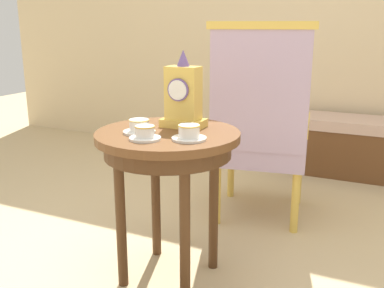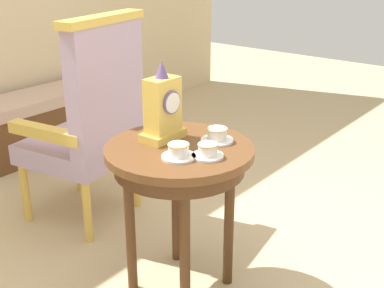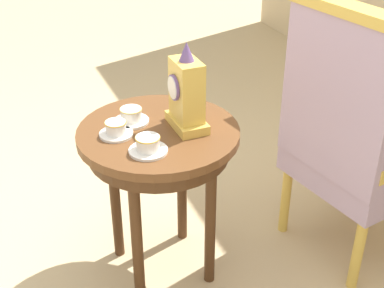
{
  "view_description": "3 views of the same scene",
  "coord_description": "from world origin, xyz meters",
  "px_view_note": "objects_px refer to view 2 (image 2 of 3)",
  "views": [
    {
      "loc": [
        0.8,
        -1.55,
        1.13
      ],
      "look_at": [
        -0.01,
        0.19,
        0.61
      ],
      "focal_mm": 41.74,
      "sensor_mm": 36.0,
      "label": 1
    },
    {
      "loc": [
        -1.54,
        -1.17,
        1.46
      ],
      "look_at": [
        0.01,
        0.07,
        0.67
      ],
      "focal_mm": 47.51,
      "sensor_mm": 36.0,
      "label": 2
    },
    {
      "loc": [
        1.62,
        -0.49,
        1.65
      ],
      "look_at": [
        0.0,
        0.19,
        0.63
      ],
      "focal_mm": 50.13,
      "sensor_mm": 36.0,
      "label": 3
    }
  ],
  "objects_px": {
    "teacup_center": "(217,136)",
    "teacup_left": "(180,152)",
    "side_table": "(180,166)",
    "mantel_clock": "(163,109)",
    "teacup_right": "(208,151)",
    "armchair": "(91,119)",
    "window_bench": "(39,122)"
  },
  "relations": [
    {
      "from": "side_table",
      "to": "window_bench",
      "type": "distance_m",
      "value": 2.0
    },
    {
      "from": "side_table",
      "to": "mantel_clock",
      "type": "bearing_deg",
      "value": 78.16
    },
    {
      "from": "window_bench",
      "to": "teacup_center",
      "type": "bearing_deg",
      "value": -103.24
    },
    {
      "from": "side_table",
      "to": "mantel_clock",
      "type": "distance_m",
      "value": 0.25
    },
    {
      "from": "teacup_left",
      "to": "teacup_right",
      "type": "xyz_separation_m",
      "value": [
        0.08,
        -0.08,
        -0.0
      ]
    },
    {
      "from": "teacup_left",
      "to": "armchair",
      "type": "bearing_deg",
      "value": 71.8
    },
    {
      "from": "teacup_left",
      "to": "window_bench",
      "type": "xyz_separation_m",
      "value": [
        0.7,
        1.95,
        -0.49
      ]
    },
    {
      "from": "mantel_clock",
      "to": "armchair",
      "type": "height_order",
      "value": "armchair"
    },
    {
      "from": "teacup_center",
      "to": "teacup_left",
      "type": "bearing_deg",
      "value": 178.22
    },
    {
      "from": "teacup_right",
      "to": "teacup_center",
      "type": "bearing_deg",
      "value": 24.0
    },
    {
      "from": "side_table",
      "to": "mantel_clock",
      "type": "relative_size",
      "value": 2.04
    },
    {
      "from": "mantel_clock",
      "to": "window_bench",
      "type": "xyz_separation_m",
      "value": [
        0.58,
        1.77,
        -0.6
      ]
    },
    {
      "from": "armchair",
      "to": "window_bench",
      "type": "distance_m",
      "value": 1.24
    },
    {
      "from": "window_bench",
      "to": "side_table",
      "type": "bearing_deg",
      "value": -107.84
    },
    {
      "from": "teacup_right",
      "to": "window_bench",
      "type": "height_order",
      "value": "teacup_right"
    },
    {
      "from": "teacup_center",
      "to": "window_bench",
      "type": "bearing_deg",
      "value": 76.76
    },
    {
      "from": "mantel_clock",
      "to": "window_bench",
      "type": "bearing_deg",
      "value": 71.81
    },
    {
      "from": "teacup_left",
      "to": "teacup_center",
      "type": "height_order",
      "value": "teacup_center"
    },
    {
      "from": "teacup_left",
      "to": "teacup_right",
      "type": "bearing_deg",
      "value": -45.34
    },
    {
      "from": "teacup_left",
      "to": "mantel_clock",
      "type": "height_order",
      "value": "mantel_clock"
    },
    {
      "from": "teacup_center",
      "to": "armchair",
      "type": "height_order",
      "value": "armchair"
    },
    {
      "from": "window_bench",
      "to": "mantel_clock",
      "type": "bearing_deg",
      "value": -108.19
    },
    {
      "from": "side_table",
      "to": "teacup_center",
      "type": "distance_m",
      "value": 0.2
    },
    {
      "from": "teacup_right",
      "to": "window_bench",
      "type": "distance_m",
      "value": 2.18
    },
    {
      "from": "teacup_left",
      "to": "side_table",
      "type": "bearing_deg",
      "value": 40.62
    },
    {
      "from": "mantel_clock",
      "to": "armchair",
      "type": "relative_size",
      "value": 0.29
    },
    {
      "from": "teacup_center",
      "to": "window_bench",
      "type": "relative_size",
      "value": 0.12
    },
    {
      "from": "side_table",
      "to": "mantel_clock",
      "type": "xyz_separation_m",
      "value": [
        0.02,
        0.11,
        0.22
      ]
    },
    {
      "from": "teacup_right",
      "to": "armchair",
      "type": "xyz_separation_m",
      "value": [
        0.2,
        0.93,
        -0.12
      ]
    },
    {
      "from": "teacup_center",
      "to": "mantel_clock",
      "type": "bearing_deg",
      "value": 121.6
    },
    {
      "from": "teacup_right",
      "to": "teacup_center",
      "type": "distance_m",
      "value": 0.17
    },
    {
      "from": "teacup_left",
      "to": "teacup_center",
      "type": "relative_size",
      "value": 0.98
    }
  ]
}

